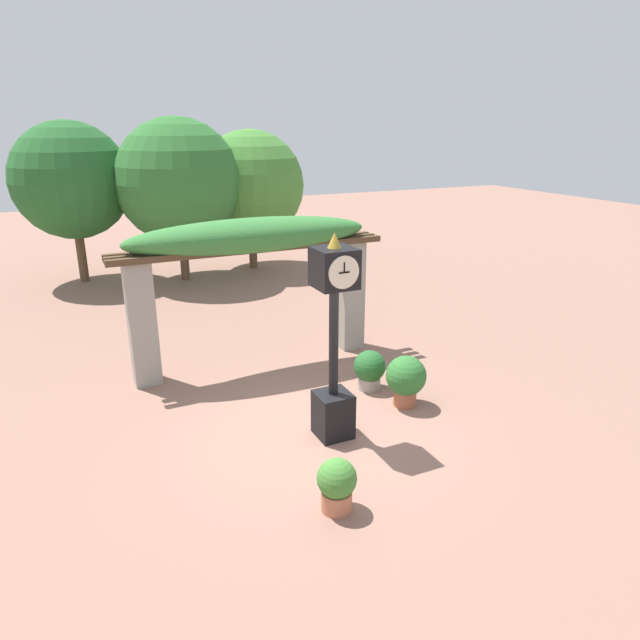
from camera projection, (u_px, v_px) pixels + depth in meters
ground_plane at (317, 429)px, 9.57m from camera, size 60.00×60.00×0.00m
pedestal_clock at (334, 343)px, 8.86m from camera, size 0.60×0.65×3.36m
pergola at (252, 254)px, 11.45m from camera, size 5.62×1.10×3.10m
potted_plant_near_left at (406, 378)px, 10.22m from camera, size 0.73×0.73×0.95m
potted_plant_near_right at (337, 484)px, 7.45m from camera, size 0.53×0.53×0.75m
potted_plant_far_left at (370, 369)px, 10.90m from camera, size 0.61×0.61×0.78m
tree_line at (172, 182)px, 18.17m from camera, size 9.17×4.86×5.09m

